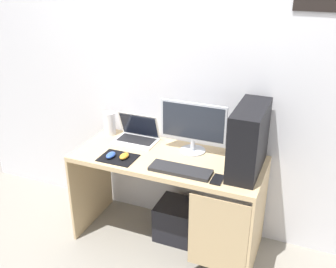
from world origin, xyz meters
name	(u,v)px	position (x,y,z in m)	size (l,w,h in m)	color
ground_plane	(168,239)	(0.00, 0.00, 0.00)	(8.00, 8.00, 0.00)	gray
wall_back	(186,69)	(0.00, 0.33, 1.30)	(4.00, 0.05, 2.60)	silver
desk	(170,176)	(0.02, -0.01, 0.58)	(1.37, 0.58, 0.74)	tan
pc_tower	(249,139)	(0.56, 0.03, 0.96)	(0.19, 0.48, 0.45)	black
monitor	(193,126)	(0.13, 0.14, 0.94)	(0.49, 0.19, 0.38)	#B7BCC6
laptop	(137,135)	(-0.33, 0.16, 0.78)	(0.33, 0.22, 0.22)	white
speaker	(110,123)	(-0.59, 0.19, 0.83)	(0.10, 0.10, 0.18)	silver
keyboard	(180,170)	(0.16, -0.17, 0.75)	(0.42, 0.14, 0.02)	#232326
mousepad	(118,158)	(-0.32, -0.16, 0.74)	(0.26, 0.20, 0.01)	black
mouse_left	(124,156)	(-0.28, -0.15, 0.76)	(0.06, 0.10, 0.03)	orange
mouse_right	(111,155)	(-0.37, -0.17, 0.76)	(0.06, 0.10, 0.03)	#2D51B2
cell_phone	(217,180)	(0.42, -0.18, 0.74)	(0.07, 0.13, 0.01)	black
subwoofer	(176,220)	(0.04, 0.07, 0.15)	(0.30, 0.30, 0.30)	black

